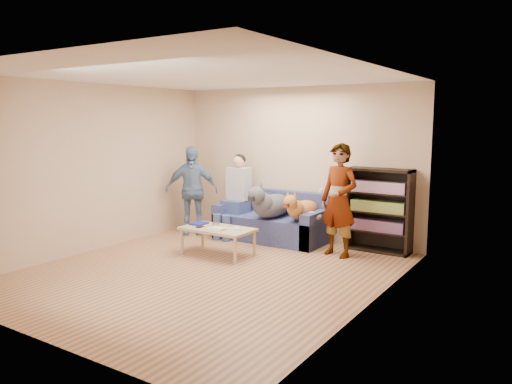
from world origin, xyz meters
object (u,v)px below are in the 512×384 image
Objects in this scene: person_standing_right at (339,200)px; coffee_table at (218,231)px; camera_silver at (216,224)px; dog_tan at (301,209)px; person_seated at (236,193)px; sofa at (272,223)px; notebook_blue at (199,224)px; dog_gray at (270,204)px; bookshelf at (379,208)px; person_standing_left at (192,190)px.

coffee_table is at bearing -134.75° from person_standing_right.
coffee_table is (-1.55, -0.95, -0.48)m from person_standing_right.
dog_tan is (0.92, 1.06, 0.17)m from camera_silver.
person_seated reaches higher than dog_tan.
coffee_table is (-0.17, -1.32, 0.09)m from sofa.
person_seated is (-0.11, 1.14, 0.34)m from notebook_blue.
notebook_blue is 0.14× the size of sofa.
coffee_table is at bearing -45.00° from camera_silver.
dog_gray is at bearing 56.91° from notebook_blue.
dog_gray is at bearing 76.06° from coffee_table.
dog_gray is 0.97× the size of bookshelf.
notebook_blue is 0.23× the size of dog_tan.
sofa reaches higher than notebook_blue.
person_standing_right is 15.43× the size of camera_silver.
camera_silver is 0.10× the size of coffee_table.
person_seated is at bearing 179.60° from dog_tan.
coffee_table is at bearing -70.57° from person_standing_left.
coffee_table is (-0.80, -1.18, -0.24)m from dog_tan.
person_standing_right is at bearing -5.37° from dog_gray.
dog_gray is (0.77, -0.12, -0.12)m from person_seated.
person_standing_right reaches higher than person_standing_left.
dog_gray is at bearing -171.64° from person_standing_right.
sofa is at bearing -172.60° from bookshelf.
person_seated is at bearing 171.28° from dog_gray.
person_standing_left is 1.28m from notebook_blue.
dog_tan is 1.45m from coffee_table.
sofa is 1.29× the size of person_seated.
person_standing_right is 1.07× the size of person_standing_left.
notebook_blue is 0.21× the size of dog_gray.
person_standing_right is 2.83m from person_standing_left.
person_standing_left is 6.09× the size of notebook_blue.
sofa is 0.84m from person_seated.
coffee_table is (0.12, -0.12, -0.07)m from camera_silver.
sofa is 1.67× the size of dog_tan.
person_standing_right reaches higher than notebook_blue.
dog_gray is 1.11× the size of dog_tan.
camera_silver is 2.54m from bookshelf.
person_standing_left reaches higher than sofa.
notebook_blue is at bearing -123.09° from dog_gray.
person_standing_left is 0.82m from person_seated.
person_standing_right is at bearing -14.83° from sofa.
person_standing_left is 1.58m from sofa.
coffee_table is 0.85× the size of bookshelf.
person_standing_right reaches higher than coffee_table.
dog_tan is at bearing 43.31° from notebook_blue.
camera_silver is at bearing -70.18° from person_seated.
person_standing_left is 1.22× the size of bookshelf.
camera_silver is at bearing -139.83° from person_standing_right.
dog_gray is 1.14m from coffee_table.
sofa is (0.57, 1.27, -0.15)m from notebook_blue.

